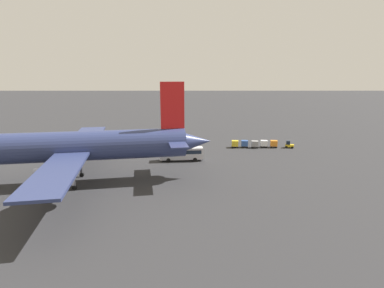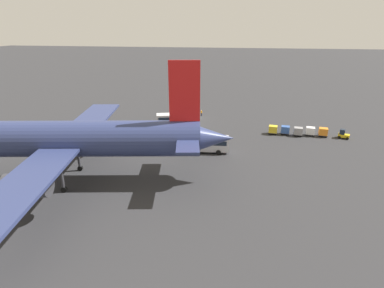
{
  "view_description": "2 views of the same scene",
  "coord_description": "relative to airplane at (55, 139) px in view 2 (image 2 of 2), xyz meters",
  "views": [
    {
      "loc": [
        -7.32,
        95.68,
        20.99
      ],
      "look_at": [
        -7.47,
        25.67,
        4.62
      ],
      "focal_mm": 28.0,
      "sensor_mm": 36.0,
      "label": 1
    },
    {
      "loc": [
        -11.92,
        80.5,
        24.12
      ],
      "look_at": [
        -3.07,
        26.48,
        2.55
      ],
      "focal_mm": 28.0,
      "sensor_mm": 36.0,
      "label": 2
    }
  ],
  "objects": [
    {
      "name": "ground_plane",
      "position": [
        -16.75,
        -40.1,
        -7.37
      ],
      "size": [
        600.0,
        600.0,
        0.0
      ],
      "primitive_type": "plane",
      "color": "#2D2D30"
    },
    {
      "name": "airplane",
      "position": [
        0.0,
        0.0,
        0.0
      ],
      "size": [
        57.34,
        49.5,
        19.58
      ],
      "rotation": [
        0.0,
        0.0,
        0.17
      ],
      "color": "navy",
      "rests_on": "ground"
    },
    {
      "name": "shuttle_bus_near",
      "position": [
        -12.75,
        -32.11,
        -5.44
      ],
      "size": [
        10.56,
        5.5,
        3.22
      ],
      "rotation": [
        0.0,
        0.0,
        0.28
      ],
      "color": "silver",
      "rests_on": "ground"
    },
    {
      "name": "shuttle_bus_far",
      "position": [
        -21.61,
        -16.1,
        -5.38
      ],
      "size": [
        10.7,
        3.56,
        3.33
      ],
      "rotation": [
        0.0,
        0.0,
        0.08
      ],
      "color": "silver",
      "rests_on": "ground"
    },
    {
      "name": "baggage_tug",
      "position": [
        -52.61,
        -29.32,
        -6.42
      ],
      "size": [
        2.7,
        2.31,
        2.1
      ],
      "rotation": [
        0.0,
        0.0,
        -0.35
      ],
      "color": "gold",
      "rests_on": "ground"
    },
    {
      "name": "worker_person",
      "position": [
        -17.85,
        -42.42,
        -6.49
      ],
      "size": [
        0.38,
        0.38,
        1.74
      ],
      "color": "#1E1E2D",
      "rests_on": "ground"
    },
    {
      "name": "cargo_cart_orange",
      "position": [
        -48.25,
        -29.71,
        -6.17
      ],
      "size": [
        2.21,
        1.94,
        2.06
      ],
      "rotation": [
        0.0,
        0.0,
        -0.14
      ],
      "color": "#38383D",
      "rests_on": "ground"
    },
    {
      "name": "cargo_cart_white",
      "position": [
        -45.4,
        -29.87,
        -6.17
      ],
      "size": [
        2.21,
        1.94,
        2.06
      ],
      "rotation": [
        0.0,
        0.0,
        -0.14
      ],
      "color": "#38383D",
      "rests_on": "ground"
    },
    {
      "name": "cargo_cart_grey",
      "position": [
        -42.54,
        -29.22,
        -6.17
      ],
      "size": [
        2.21,
        1.94,
        2.06
      ],
      "rotation": [
        0.0,
        0.0,
        -0.14
      ],
      "color": "#38383D",
      "rests_on": "ground"
    },
    {
      "name": "cargo_cart_blue",
      "position": [
        -39.69,
        -29.79,
        -6.17
      ],
      "size": [
        2.21,
        1.94,
        2.06
      ],
      "rotation": [
        0.0,
        0.0,
        -0.14
      ],
      "color": "#38383D",
      "rests_on": "ground"
    },
    {
      "name": "cargo_cart_yellow",
      "position": [
        -36.83,
        -29.62,
        -6.17
      ],
      "size": [
        2.21,
        1.94,
        2.06
      ],
      "rotation": [
        0.0,
        0.0,
        -0.14
      ],
      "color": "#38383D",
      "rests_on": "ground"
    }
  ]
}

